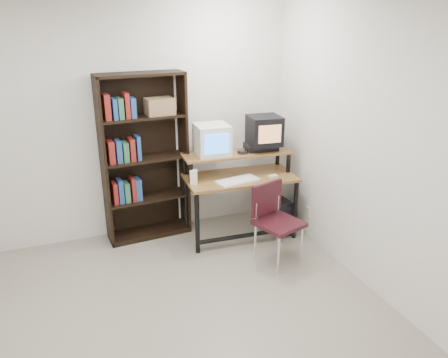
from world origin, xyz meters
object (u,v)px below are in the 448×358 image
object	(u,v)px
crt_monitor	(212,140)
crt_tv	(264,130)
computer_desk	(239,179)
bookshelf	(144,156)
school_chair	(274,215)
pc_tower	(275,214)

from	to	relation	value
crt_monitor	crt_tv	world-z (taller)	crt_tv
computer_desk	bookshelf	world-z (taller)	bookshelf
bookshelf	crt_tv	bearing A→B (deg)	-17.38
school_chair	pc_tower	bearing A→B (deg)	42.69
computer_desk	bookshelf	distance (m)	1.11
pc_tower	computer_desk	bearing A→B (deg)	166.82
crt_monitor	pc_tower	size ratio (longest dim) A/B	0.87
computer_desk	pc_tower	distance (m)	0.66
bookshelf	computer_desk	bearing A→B (deg)	-25.34
computer_desk	bookshelf	bearing A→B (deg)	162.28
pc_tower	bookshelf	world-z (taller)	bookshelf
crt_tv	school_chair	xyz separation A→B (m)	(-0.22, -0.75, -0.70)
pc_tower	crt_monitor	bearing A→B (deg)	157.48
crt_monitor	crt_tv	distance (m)	0.62
computer_desk	pc_tower	xyz separation A→B (m)	(0.45, -0.06, -0.48)
crt_tv	pc_tower	size ratio (longest dim) A/B	0.84
crt_monitor	school_chair	xyz separation A→B (m)	(0.38, -0.83, -0.63)
pc_tower	bookshelf	size ratio (longest dim) A/B	0.24
crt_tv	bookshelf	xyz separation A→B (m)	(-1.34, 0.31, -0.25)
computer_desk	crt_monitor	xyz separation A→B (m)	(-0.27, 0.16, 0.45)
school_chair	bookshelf	bearing A→B (deg)	118.23
computer_desk	crt_monitor	distance (m)	0.55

